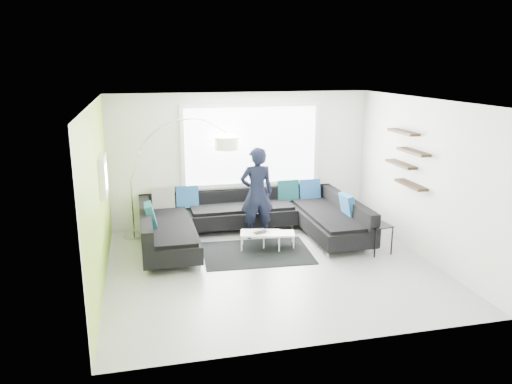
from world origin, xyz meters
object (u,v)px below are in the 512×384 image
arc_lamp (130,180)px  laptop (262,233)px  person (257,193)px  sectional_sofa (251,222)px  side_table (378,239)px  coffee_table (269,239)px

arc_lamp → laptop: bearing=-23.1°
person → laptop: bearing=83.3°
sectional_sofa → side_table: 2.41m
sectional_sofa → coffee_table: 0.53m
side_table → laptop: (-2.02, 0.67, 0.05)m
arc_lamp → side_table: 4.84m
sectional_sofa → side_table: size_ratio=7.70×
sectional_sofa → coffee_table: (0.28, -0.39, -0.24)m
coffee_table → arc_lamp: arc_lamp is taller
person → arc_lamp: bearing=-15.9°
arc_lamp → sectional_sofa: bearing=-14.5°
person → laptop: size_ratio=5.47×
side_table → person: size_ratio=0.30×
side_table → person: person is taller
arc_lamp → person: arc_lamp is taller
sectional_sofa → laptop: bearing=-76.8°
side_table → laptop: size_ratio=1.63×
side_table → coffee_table: bearing=158.2°
coffee_table → person: 0.96m
coffee_table → side_table: (1.85, -0.74, 0.12)m
coffee_table → side_table: bearing=-8.2°
side_table → person: (-1.96, 1.32, 0.64)m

